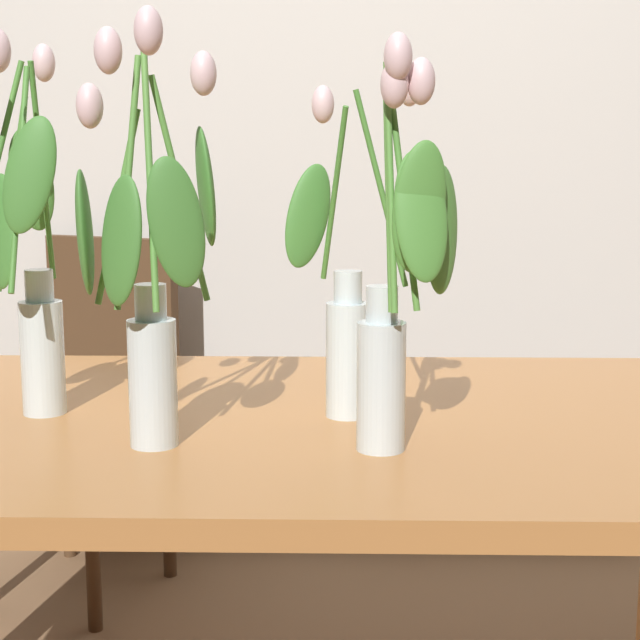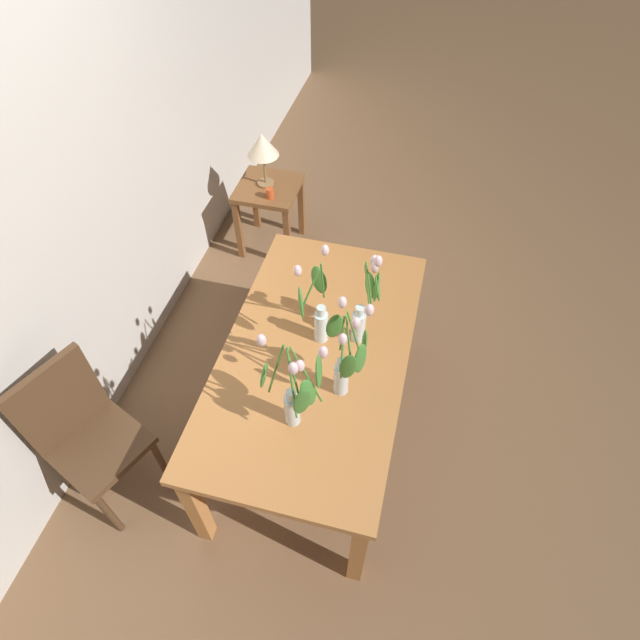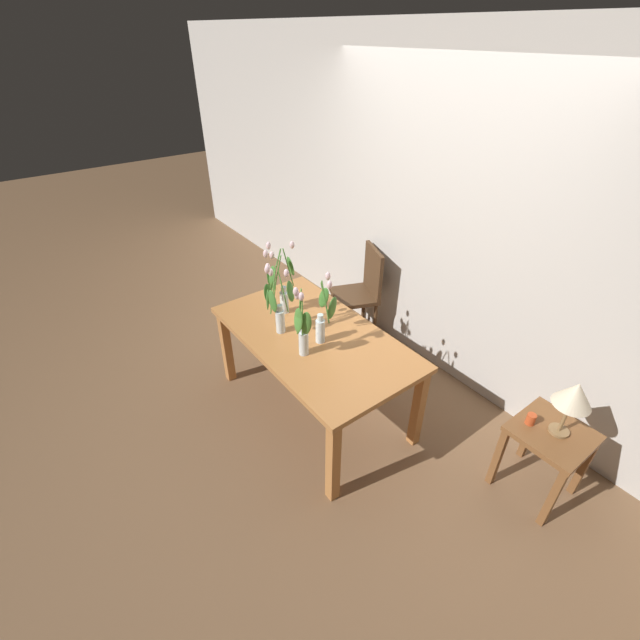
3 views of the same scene
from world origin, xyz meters
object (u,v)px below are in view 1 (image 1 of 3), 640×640
at_px(tulip_vase_0, 397,302).
at_px(tulip_vase_2, 149,285).
at_px(tulip_vase_1, 25,265).
at_px(tulip_vase_3, 351,301).
at_px(dining_chair, 92,392).
at_px(dining_table, 290,469).

relative_size(tulip_vase_0, tulip_vase_2, 0.95).
distance_m(tulip_vase_0, tulip_vase_1, 0.59).
height_order(tulip_vase_2, tulip_vase_3, tulip_vase_2).
height_order(tulip_vase_0, tulip_vase_2, tulip_vase_2).
bearing_deg(tulip_vase_3, tulip_vase_1, -176.58).
relative_size(tulip_vase_0, dining_chair, 0.60).
xyz_separation_m(tulip_vase_1, tulip_vase_3, (0.50, 0.03, -0.06)).
bearing_deg(tulip_vase_2, dining_chair, 108.58).
distance_m(tulip_vase_3, dining_chair, 1.27).
bearing_deg(dining_chair, tulip_vase_3, -55.72).
relative_size(dining_table, tulip_vase_2, 2.73).
distance_m(dining_table, tulip_vase_2, 0.41).
bearing_deg(dining_chair, tulip_vase_1, -80.22).
bearing_deg(tulip_vase_0, dining_table, 127.35).
xyz_separation_m(tulip_vase_1, dining_chair, (-0.18, 1.02, -0.45)).
relative_size(dining_table, dining_chair, 1.72).
bearing_deg(dining_chair, dining_table, -59.97).
xyz_separation_m(dining_table, dining_chair, (-0.58, 1.01, -0.12)).
xyz_separation_m(dining_table, tulip_vase_0, (0.16, -0.20, 0.30)).
distance_m(dining_table, tulip_vase_0, 0.40).
height_order(dining_table, dining_chair, dining_chair).
bearing_deg(tulip_vase_3, dining_chair, 124.28).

